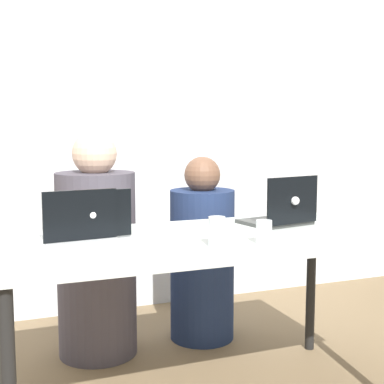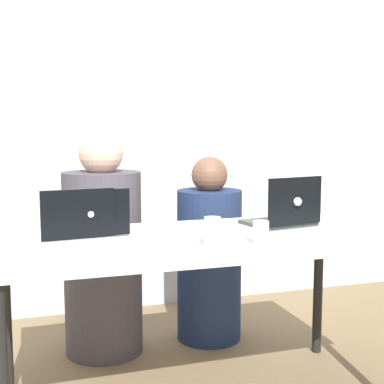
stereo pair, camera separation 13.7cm
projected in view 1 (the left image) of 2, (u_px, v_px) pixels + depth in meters
The scene contains 9 objects.
back_wall at pixel (119, 123), 3.54m from camera, with size 4.50×0.10×2.50m, color silver.
desk at pixel (198, 251), 2.29m from camera, with size 1.70×0.76×0.76m.
person_on_left at pixel (97, 257), 2.85m from camera, with size 0.47×0.47×1.20m.
person_on_right at pixel (202, 259), 3.08m from camera, with size 0.38×0.38×1.06m.
laptop_back_left at pixel (87, 228), 2.21m from camera, with size 0.35×0.26×0.21m.
laptop_front_left at pixel (86, 236), 2.04m from camera, with size 0.31×0.27×0.22m.
laptop_back_right at pixel (281, 214), 2.53m from camera, with size 0.34×0.30×0.24m.
water_glass_right at pixel (264, 234), 2.12m from camera, with size 0.06×0.06×0.10m.
water_glass_center at pixel (217, 234), 2.07m from camera, with size 0.07×0.07×0.12m.
Camera 1 is at (-0.84, -2.09, 1.21)m, focal length 50.00 mm.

